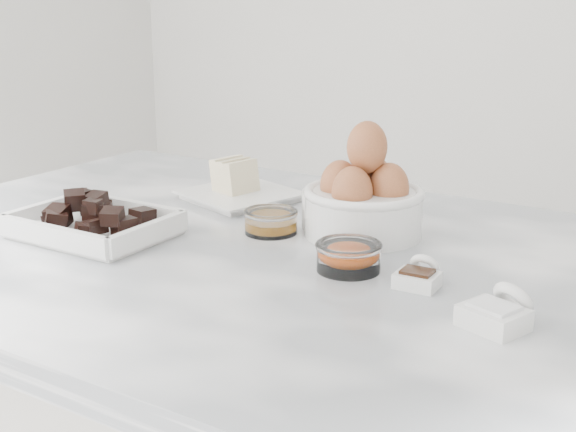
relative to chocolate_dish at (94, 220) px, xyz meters
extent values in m
cube|color=white|center=(0.23, 0.09, -0.04)|extent=(1.20, 0.80, 0.04)
cube|color=white|center=(0.00, 0.00, -0.02)|extent=(0.21, 0.16, 0.01)
cube|color=white|center=(0.06, 0.27, -0.02)|extent=(0.18, 0.18, 0.01)
cube|color=white|center=(0.06, 0.27, -0.01)|extent=(0.20, 0.20, 0.00)
cylinder|color=white|center=(0.27, 0.22, 0.00)|extent=(0.09, 0.09, 0.06)
cylinder|color=white|center=(0.27, 0.22, 0.03)|extent=(0.08, 0.08, 0.01)
cylinder|color=white|center=(0.32, 0.21, 0.01)|extent=(0.17, 0.17, 0.06)
torus|color=white|center=(0.32, 0.21, 0.04)|extent=(0.17, 0.17, 0.01)
ellipsoid|color=#AE5F38|center=(0.35, 0.21, 0.05)|extent=(0.06, 0.06, 0.07)
ellipsoid|color=#AE5F38|center=(0.29, 0.20, 0.05)|extent=(0.06, 0.06, 0.07)
ellipsoid|color=#AE5F38|center=(0.32, 0.24, 0.05)|extent=(0.06, 0.06, 0.07)
ellipsoid|color=#AE5F38|center=(0.31, 0.17, 0.05)|extent=(0.06, 0.06, 0.07)
ellipsoid|color=#AE5F38|center=(0.32, 0.21, 0.10)|extent=(0.06, 0.06, 0.07)
cylinder|color=white|center=(0.20, 0.15, -0.01)|extent=(0.08, 0.08, 0.03)
torus|color=white|center=(0.20, 0.15, 0.01)|extent=(0.08, 0.08, 0.01)
cylinder|color=orange|center=(0.20, 0.15, -0.01)|extent=(0.06, 0.06, 0.01)
cylinder|color=white|center=(0.37, 0.07, -0.01)|extent=(0.08, 0.08, 0.03)
torus|color=white|center=(0.37, 0.07, 0.01)|extent=(0.08, 0.08, 0.01)
ellipsoid|color=#FF5C07|center=(0.37, 0.07, -0.01)|extent=(0.05, 0.05, 0.02)
cube|color=white|center=(0.47, 0.06, -0.01)|extent=(0.05, 0.04, 0.02)
cube|color=black|center=(0.47, 0.06, 0.00)|extent=(0.04, 0.03, 0.00)
torus|color=white|center=(0.47, 0.09, 0.00)|extent=(0.04, 0.03, 0.04)
cube|color=white|center=(0.58, 0.00, -0.01)|extent=(0.08, 0.07, 0.02)
cube|color=white|center=(0.58, 0.00, 0.00)|extent=(0.06, 0.05, 0.00)
torus|color=white|center=(0.59, 0.03, 0.00)|extent=(0.06, 0.05, 0.05)
camera|label=1|loc=(0.82, -0.76, 0.32)|focal=50.00mm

